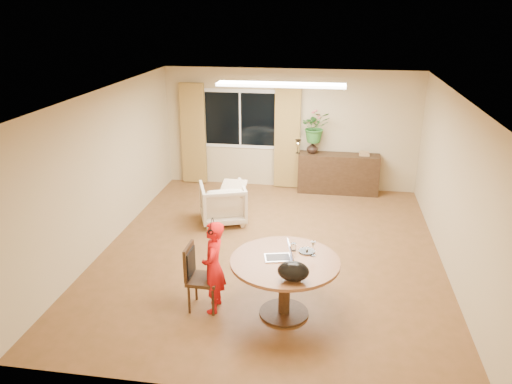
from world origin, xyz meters
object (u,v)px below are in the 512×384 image
dining_table (285,272)px  armchair (223,203)px  child (214,267)px  sideboard (338,173)px  dining_chair (204,278)px

dining_table → armchair: 3.18m
child → sideboard: bearing=158.6°
child → armchair: bearing=-172.6°
child → sideboard: child is taller
dining_chair → child: 0.23m
armchair → sideboard: sideboard is taller
dining_chair → sideboard: 5.08m
sideboard → armchair: bearing=-137.7°
dining_chair → armchair: bearing=98.6°
sideboard → dining_chair: bearing=-110.2°
armchair → sideboard: (2.12, 1.93, 0.05)m
dining_table → armchair: (-1.44, 2.82, -0.25)m
child → sideboard: size_ratio=0.74×
dining_table → sideboard: 4.80m
armchair → sideboard: size_ratio=0.48×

